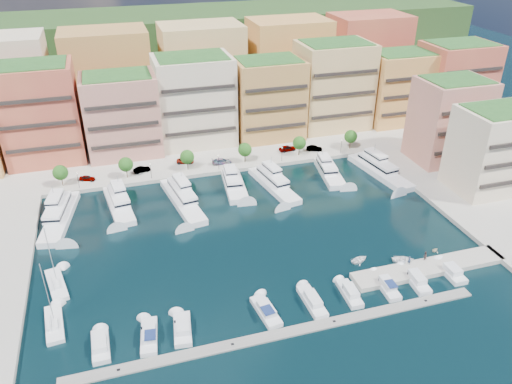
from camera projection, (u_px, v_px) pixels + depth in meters
ground at (251, 234)px, 109.08m from camera, size 400.00×400.00×0.00m
north_quay at (197, 131)px, 160.90m from camera, size 220.00×64.00×2.00m
east_quay at (512, 210)px, 118.05m from camera, size 34.00×76.00×2.00m
hillside at (175, 88)px, 201.02m from camera, size 240.00×40.00×58.00m
south_pontoon at (285, 334)px, 83.25m from camera, size 72.00×2.20×0.35m
finger_pier at (429, 270)px, 98.27m from camera, size 32.00×5.00×2.00m
apartment_1 at (41, 113)px, 134.45m from camera, size 20.00×16.50×26.80m
apartment_2 at (122, 115)px, 139.05m from camera, size 20.00×15.50×22.80m
apartment_3 at (194, 100)px, 145.30m from camera, size 22.00×16.50×25.80m
apartment_4 at (268, 99)px, 149.67m from camera, size 20.00×15.50×23.80m
apartment_5 at (333, 86)px, 156.17m from camera, size 22.00×16.50×26.80m
apartment_6 at (398, 87)px, 161.02m from camera, size 20.00×15.50×22.80m
apartment_7 at (455, 81)px, 163.92m from camera, size 22.00×16.50×24.80m
apartment_east_a at (449, 120)px, 135.45m from camera, size 18.00×14.50×22.80m
apartment_east_b at (494, 150)px, 120.89m from camera, size 18.00×14.50×20.80m
backblock_0 at (6, 87)px, 149.24m from camera, size 26.00×18.00×30.00m
backblock_1 at (109, 79)px, 156.81m from camera, size 26.00×18.00×30.00m
backblock_2 at (203, 71)px, 164.39m from camera, size 26.00×18.00×30.00m
backblock_3 at (288, 64)px, 171.97m from camera, size 26.00×18.00×30.00m
backblock_4 at (366, 58)px, 179.55m from camera, size 26.00×18.00×30.00m
tree_0 at (60, 173)px, 124.67m from camera, size 3.80×3.80×5.65m
tree_1 at (126, 165)px, 128.71m from camera, size 3.80×3.80×5.65m
tree_2 at (187, 157)px, 132.75m from camera, size 3.80×3.80×5.65m
tree_3 at (245, 150)px, 136.79m from camera, size 3.80×3.80×5.65m
tree_4 at (299, 143)px, 140.83m from camera, size 3.80×3.80×5.65m
tree_5 at (351, 137)px, 144.87m from camera, size 3.80×3.80×5.65m
lamppost_0 at (78, 178)px, 124.20m from camera, size 0.30×0.30×4.20m
lamppost_1 at (151, 168)px, 128.75m from camera, size 0.30×0.30×4.20m
lamppost_2 at (218, 160)px, 133.29m from camera, size 0.30×0.30×4.20m
lamppost_3 at (282, 152)px, 137.84m from camera, size 0.30×0.30×4.20m
lamppost_4 at (341, 144)px, 142.38m from camera, size 0.30×0.30×4.20m
yacht_0 at (60, 214)px, 114.11m from camera, size 8.60×22.58×7.30m
yacht_1 at (119, 203)px, 118.81m from camera, size 6.86×19.02×7.30m
yacht_2 at (182, 198)px, 120.80m from camera, size 8.00×23.54×7.30m
yacht_3 at (234, 184)px, 127.03m from camera, size 6.38×16.43×7.30m
yacht_4 at (273, 183)px, 127.61m from camera, size 7.93×21.39×7.30m
yacht_5 at (329, 171)px, 133.45m from camera, size 6.94×17.02×7.30m
yacht_6 at (378, 169)px, 134.40m from camera, size 8.38×23.29×7.30m
cruiser_0 at (101, 347)px, 80.07m from camera, size 2.87×7.15×2.55m
cruiser_1 at (149, 336)px, 81.98m from camera, size 3.59×8.46×2.66m
cruiser_2 at (183, 329)px, 83.42m from camera, size 3.76×7.89×2.55m
cruiser_4 at (266, 311)px, 87.09m from camera, size 3.69×8.45×2.66m
cruiser_5 at (312, 302)px, 89.31m from camera, size 2.81×8.71×2.55m
cruiser_6 at (350, 294)px, 91.19m from camera, size 2.78×7.59×2.55m
cruiser_7 at (386, 286)px, 93.05m from camera, size 2.79×8.09×2.66m
cruiser_8 at (415, 280)px, 94.65m from camera, size 3.17×8.35×2.55m
cruiser_9 at (451, 272)px, 96.66m from camera, size 2.94×7.08×2.55m
sailboat_0 at (54, 325)px, 84.64m from camera, size 3.71×9.57×13.20m
sailboat_1 at (57, 285)px, 93.68m from camera, size 4.85×10.41×13.20m
tender_0 at (360, 260)px, 100.47m from camera, size 4.38×3.67×0.78m
tender_2 at (403, 260)px, 100.36m from camera, size 5.07×4.21×0.91m
tender_3 at (435, 250)px, 103.27m from camera, size 2.08×1.94×0.89m
car_0 at (87, 178)px, 128.70m from camera, size 4.28×2.96×1.35m
car_1 at (142, 169)px, 132.93m from camera, size 4.76×2.47×1.49m
car_2 at (185, 161)px, 137.73m from camera, size 5.20×3.38×1.33m
car_3 at (222, 161)px, 137.18m from camera, size 5.56×2.68×1.56m
car_4 at (287, 148)px, 144.73m from camera, size 5.13×2.45×1.69m
car_5 at (314, 148)px, 144.87m from camera, size 4.84×3.22×1.51m
person_0 at (409, 260)px, 97.74m from camera, size 0.63×0.80×1.92m
person_1 at (425, 256)px, 99.03m from camera, size 1.02×0.86×1.87m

